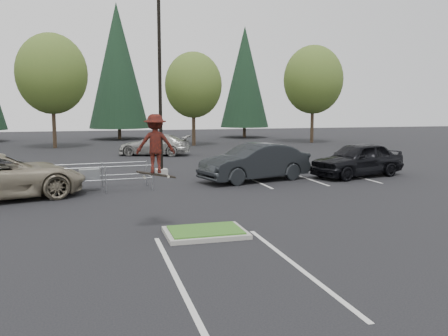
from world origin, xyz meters
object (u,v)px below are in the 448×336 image
object	(u,v)px
skateboarder	(156,144)
decid_b	(52,76)
light_pole	(160,86)
cart_corral	(93,174)
car_r_charc	(255,162)
conif_b	(118,66)
decid_c	(193,87)
car_r_black	(358,159)
decid_d	(313,82)
conif_c	(245,77)
car_far_silver	(156,145)

from	to	relation	value
skateboarder	decid_b	bearing A→B (deg)	-73.88
light_pole	cart_corral	bearing A→B (deg)	-130.49
light_pole	car_r_charc	xyz separation A→B (m)	(4.00, -3.24, -3.67)
car_r_charc	conif_b	bearing A→B (deg)	172.66
decid_c	car_r_charc	size ratio (longest dim) A/B	1.56
conif_b	car_r_black	bearing A→B (deg)	-72.55
decid_b	decid_c	xyz separation A→B (m)	(12.00, -0.70, -0.79)
decid_d	cart_corral	size ratio (longest dim) A/B	2.34
light_pole	conif_b	bearing A→B (deg)	91.01
light_pole	decid_d	distance (m)	25.37
cart_corral	car_r_black	bearing A→B (deg)	-1.40
decid_c	skateboarder	xyz separation A→B (m)	(-7.19, -28.83, -2.79)
decid_d	light_pole	bearing A→B (deg)	-133.65
light_pole	decid_b	bearing A→B (deg)	109.35
conif_b	conif_c	bearing A→B (deg)	-4.09
skateboarder	conif_c	bearing A→B (deg)	-104.68
light_pole	conif_b	world-z (taller)	conif_b
light_pole	decid_d	xyz separation A→B (m)	(17.49, 18.33, 1.35)
decid_c	decid_d	xyz separation A→B (m)	(12.00, 0.50, 0.66)
light_pole	skateboarder	world-z (taller)	light_pole
car_r_black	conif_c	bearing A→B (deg)	157.47
conif_c	cart_corral	world-z (taller)	conif_c
decid_c	cart_corral	world-z (taller)	decid_c
decid_c	car_far_silver	world-z (taller)	decid_c
conif_b	skateboarder	xyz separation A→B (m)	(-1.20, -39.50, -5.39)
light_pole	car_far_silver	distance (m)	10.75
decid_b	conif_b	world-z (taller)	conif_b
conif_b	car_far_silver	size ratio (longest dim) A/B	2.80
conif_b	decid_d	bearing A→B (deg)	-29.47
decid_b	car_far_silver	size ratio (longest dim) A/B	1.86
decid_d	skateboarder	distance (m)	35.22
light_pole	decid_c	bearing A→B (deg)	72.89
car_r_black	car_far_silver	size ratio (longest dim) A/B	0.99
light_pole	decid_c	distance (m)	18.67
conif_c	cart_corral	xyz separation A→B (m)	(-16.94, -31.54, -6.15)
decid_c	decid_b	bearing A→B (deg)	176.66
decid_d	skateboarder	size ratio (longest dim) A/B	5.13
conif_c	skateboarder	xyz separation A→B (m)	(-15.20, -38.50, -4.39)
decid_c	conif_c	distance (m)	12.65
skateboarder	car_r_black	xyz separation A→B (m)	(11.20, 7.68, -1.59)
cart_corral	car_r_charc	size ratio (longest dim) A/B	0.75
decid_d	car_r_black	size ratio (longest dim) A/B	1.85
light_pole	car_r_black	xyz separation A→B (m)	(9.50, -3.32, -3.69)
skateboarder	car_r_charc	distance (m)	9.76
conif_b	car_r_black	world-z (taller)	conif_b
light_pole	car_r_charc	size ratio (longest dim) A/B	1.89
conif_c	cart_corral	bearing A→B (deg)	-118.25
car_r_charc	decid_b	bearing A→B (deg)	-169.65
conif_b	car_far_silver	xyz separation A→B (m)	(1.52, -18.50, -7.10)
car_far_silver	skateboarder	bearing A→B (deg)	13.90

